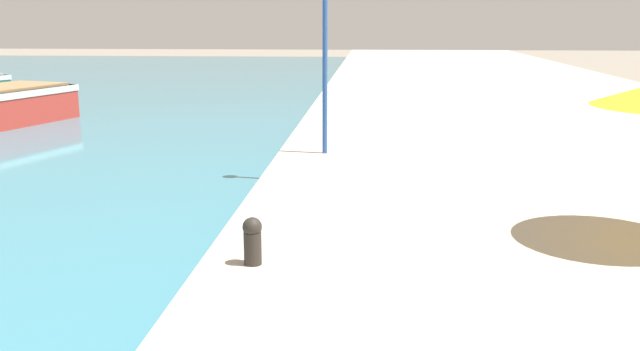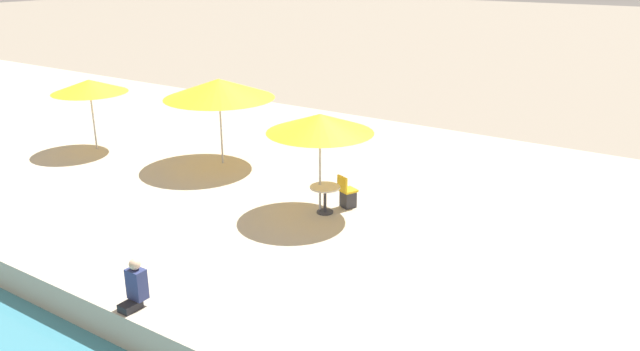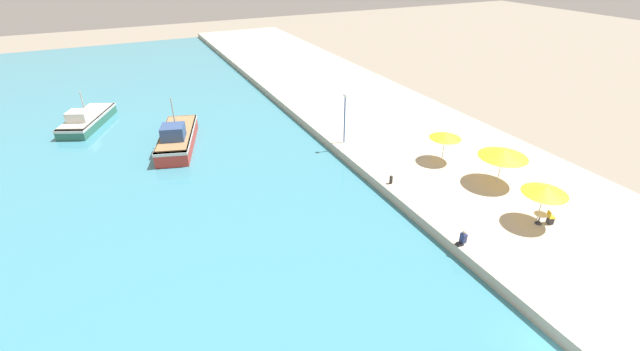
# 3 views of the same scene
# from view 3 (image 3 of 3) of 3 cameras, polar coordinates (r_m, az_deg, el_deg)

# --- Properties ---
(ground_plane) EXTENTS (200.00, 200.00, 0.00)m
(ground_plane) POSITION_cam_3_polar(r_m,az_deg,el_deg) (24.34, 29.83, -19.65)
(ground_plane) COLOR gray
(quay_promenade) EXTENTS (16.00, 90.00, 0.77)m
(quay_promenade) POSITION_cam_3_polar(r_m,az_deg,el_deg) (52.95, 2.84, 10.77)
(quay_promenade) COLOR #BCB29E
(quay_promenade) RESTS_ON ground_plane
(fishing_boat_near) EXTENTS (5.22, 9.37, 4.66)m
(fishing_boat_near) POSITION_cam_3_polar(r_m,az_deg,el_deg) (41.39, -18.50, 4.82)
(fishing_boat_near) COLOR red
(fishing_boat_near) RESTS_ON water_basin
(fishing_boat_mid) EXTENTS (5.80, 8.46, 3.61)m
(fishing_boat_mid) POSITION_cam_3_polar(r_m,az_deg,el_deg) (50.08, -28.67, 6.59)
(fishing_boat_mid) COLOR #33705B
(fishing_boat_mid) RESTS_ON water_basin
(cafe_umbrella_pink) EXTENTS (2.78, 2.78, 2.66)m
(cafe_umbrella_pink) POSITION_cam_3_polar(r_m,az_deg,el_deg) (30.02, 27.85, -1.72)
(cafe_umbrella_pink) COLOR #B7B7B7
(cafe_umbrella_pink) RESTS_ON quay_promenade
(cafe_umbrella_white) EXTENTS (3.53, 3.53, 2.79)m
(cafe_umbrella_white) POSITION_cam_3_polar(r_m,az_deg,el_deg) (33.78, 23.28, 2.77)
(cafe_umbrella_white) COLOR #B7B7B7
(cafe_umbrella_white) RESTS_ON quay_promenade
(cafe_umbrella_striped) EXTENTS (2.55, 2.55, 2.47)m
(cafe_umbrella_striped) POSITION_cam_3_polar(r_m,az_deg,el_deg) (35.97, 16.39, 5.13)
(cafe_umbrella_striped) COLOR #B7B7B7
(cafe_umbrella_striped) RESTS_ON quay_promenade
(cafe_table) EXTENTS (0.80, 0.80, 0.74)m
(cafe_table) POSITION_cam_3_polar(r_m,az_deg,el_deg) (30.80, 27.28, -4.90)
(cafe_table) COLOR #333338
(cafe_table) RESTS_ON quay_promenade
(cafe_chair_left) EXTENTS (0.55, 0.54, 0.91)m
(cafe_chair_left) POSITION_cam_3_polar(r_m,az_deg,el_deg) (31.26, 28.35, -5.14)
(cafe_chair_left) COLOR #2D2D33
(cafe_chair_left) RESTS_ON quay_promenade
(person_at_quay) EXTENTS (0.54, 0.36, 1.00)m
(person_at_quay) POSITION_cam_3_polar(r_m,az_deg,el_deg) (27.08, 18.49, -7.95)
(person_at_quay) COLOR #232328
(person_at_quay) RESTS_ON quay_promenade
(mooring_bollard) EXTENTS (0.26, 0.26, 0.65)m
(mooring_bollard) POSITION_cam_3_polar(r_m,az_deg,el_deg) (32.38, 9.46, -0.49)
(mooring_bollard) COLOR #2D2823
(mooring_bollard) RESTS_ON quay_promenade
(lamppost) EXTENTS (0.36, 0.36, 4.56)m
(lamppost) POSITION_cam_3_polar(r_m,az_deg,el_deg) (37.70, 3.33, 8.77)
(lamppost) COLOR #28519E
(lamppost) RESTS_ON quay_promenade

